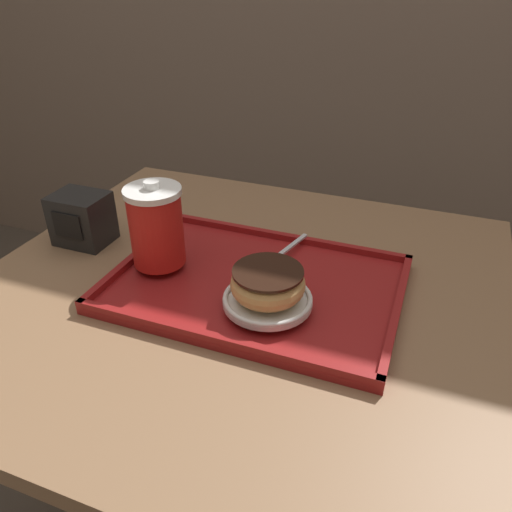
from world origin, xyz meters
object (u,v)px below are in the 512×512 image
Objects in this scene: coffee_cup_front at (156,226)px; spoon at (277,256)px; napkin_dispenser at (82,219)px; donut_chocolate_glazed at (268,283)px.

coffee_cup_front reaches higher than spoon.
coffee_cup_front is 0.20m from napkin_dispenser.
donut_chocolate_glazed is at bearing 26.92° from spoon.
coffee_cup_front is 0.21m from spoon.
napkin_dispenser is at bearing 166.99° from donut_chocolate_glazed.
spoon is at bearing 5.41° from napkin_dispenser.
spoon is 0.38m from napkin_dispenser.
napkin_dispenser is at bearing -70.34° from spoon.
coffee_cup_front is 1.47× the size of napkin_dispenser.
napkin_dispenser is (-0.41, 0.09, -0.01)m from donut_chocolate_glazed.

